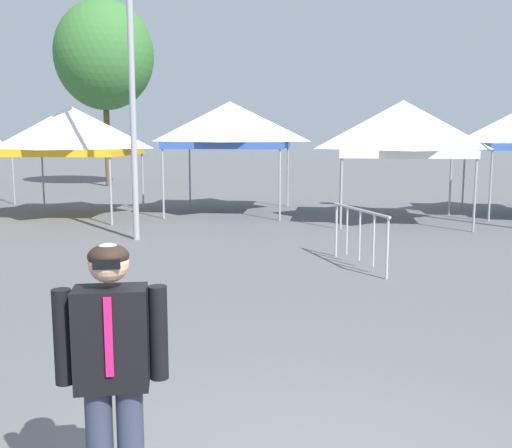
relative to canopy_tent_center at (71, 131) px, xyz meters
The scene contains 7 objects.
canopy_tent_center is the anchor object (origin of this frame).
canopy_tent_behind_left 4.72m from the canopy_tent_center, 16.52° to the left, with size 3.69×3.69×3.43m.
canopy_tent_far_right 9.51m from the canopy_tent_center, ahead, with size 3.65×3.65×3.35m.
person_foreground 14.99m from the canopy_tent_center, 67.72° to the right, with size 0.64×0.32×1.78m.
light_pole_opposite_side 5.23m from the canopy_tent_center, 52.00° to the right, with size 0.36×0.36×8.19m.
tree_behind_tents_center 11.41m from the canopy_tent_center, 103.02° to the left, with size 4.56×4.56×8.60m.
crowd_barrier_by_lift 10.19m from the canopy_tent_center, 38.79° to the right, with size 0.83×1.97×1.08m.
Camera 1 is at (0.02, -3.61, 2.38)m, focal length 41.45 mm.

